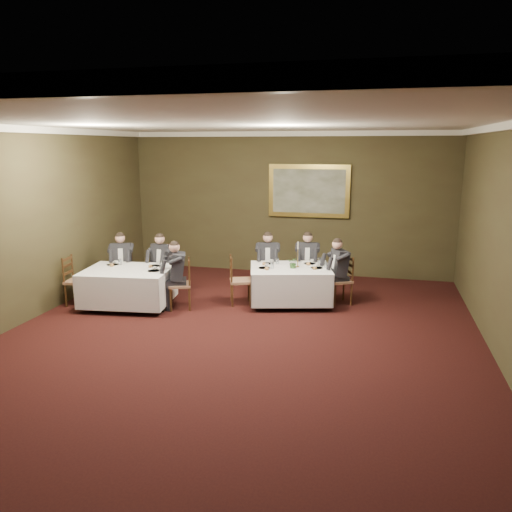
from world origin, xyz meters
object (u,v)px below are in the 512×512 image
at_px(diner_sec_backleft, 123,270).
at_px(candlestick, 298,257).
at_px(chair_main_endright, 340,290).
at_px(chair_main_endleft, 240,290).
at_px(diner_sec_endright, 180,283).
at_px(diner_sec_backright, 163,272).
at_px(diner_main_backleft, 268,270).
at_px(chair_sec_backleft, 123,280).
at_px(chair_main_backleft, 268,280).
at_px(chair_main_backright, 307,280).
at_px(centerpiece, 293,262).
at_px(chair_sec_endright, 181,294).
at_px(table_second, 128,285).
at_px(chair_sec_endleft, 78,291).
at_px(table_main, 290,282).
at_px(chair_sec_backright, 164,282).
at_px(diner_main_endright, 340,279).
at_px(painting, 309,191).

height_order(diner_sec_backleft, candlestick, diner_sec_backleft).
bearing_deg(chair_main_endright, chair_main_endleft, 76.25).
bearing_deg(diner_sec_backleft, diner_sec_endright, 137.24).
xyz_separation_m(chair_main_endright, diner_sec_backright, (-3.75, -0.28, 0.23)).
distance_m(diner_main_backleft, chair_sec_backleft, 3.17).
relative_size(chair_main_backleft, chair_main_backright, 1.00).
relative_size(diner_sec_backleft, diner_sec_endright, 1.00).
bearing_deg(diner_sec_backright, centerpiece, -173.79).
distance_m(chair_sec_endright, diner_sec_endright, 0.23).
height_order(table_second, chair_sec_endleft, chair_sec_endleft).
relative_size(chair_sec_backleft, diner_sec_backright, 0.74).
xyz_separation_m(chair_sec_backleft, chair_sec_endright, (1.62, -0.67, 0.00)).
xyz_separation_m(table_main, chair_sec_backleft, (-3.67, -0.13, -0.17)).
xyz_separation_m(chair_main_endleft, chair_sec_endleft, (-3.19, -0.81, 0.00)).
xyz_separation_m(chair_sec_backright, centerpiece, (2.83, -0.03, 0.60)).
height_order(chair_sec_backleft, candlestick, candlestick).
bearing_deg(diner_main_endright, chair_main_backright, 20.90).
bearing_deg(chair_sec_endright, diner_sec_endright, 90.00).
distance_m(chair_sec_backright, chair_sec_endleft, 1.76).
height_order(table_second, chair_main_endright, chair_main_endright).
bearing_deg(chair_main_endright, chair_sec_backleft, 66.63).
xyz_separation_m(chair_main_endright, centerpiece, (-0.92, -0.30, 0.60)).
relative_size(chair_sec_backright, candlestick, 1.89).
relative_size(table_main, diner_sec_backright, 1.39).
bearing_deg(painting, diner_sec_backleft, -144.37).
distance_m(table_second, chair_main_backright, 3.81).
relative_size(chair_main_endleft, diner_sec_endright, 0.74).
bearing_deg(chair_main_endleft, table_main, 84.82).
bearing_deg(diner_sec_backright, chair_main_endleft, 179.52).
distance_m(chair_main_endleft, diner_sec_backright, 1.81).
xyz_separation_m(diner_sec_backright, candlestick, (2.90, 0.12, 0.45)).
xyz_separation_m(table_second, diner_main_backleft, (2.49, 1.62, 0.06)).
height_order(chair_sec_backleft, painting, painting).
relative_size(diner_sec_backleft, candlestick, 2.54).
bearing_deg(candlestick, chair_sec_endleft, -164.95).
xyz_separation_m(diner_main_backleft, chair_main_endleft, (-0.37, -0.93, -0.23)).
distance_m(diner_sec_endright, centerpiece, 2.29).
relative_size(chair_main_backright, chair_sec_backleft, 1.00).
distance_m(diner_sec_endright, painting, 4.19).
xyz_separation_m(table_second, chair_main_endright, (4.10, 1.19, -0.17)).
xyz_separation_m(chair_sec_backright, chair_sec_endleft, (-1.41, -1.05, 0.00)).
distance_m(chair_sec_backleft, chair_sec_endright, 1.75).
bearing_deg(centerpiece, diner_main_endright, 18.05).
bearing_deg(painting, chair_sec_backright, -137.80).
bearing_deg(chair_main_endright, table_main, 76.30).
distance_m(chair_sec_endright, painting, 4.27).
bearing_deg(candlestick, chair_sec_backright, -177.80).
bearing_deg(chair_main_backleft, chair_main_endleft, 58.06).
bearing_deg(chair_sec_endleft, diner_main_endright, 97.41).
bearing_deg(diner_sec_backright, chair_sec_backright, -90.00).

